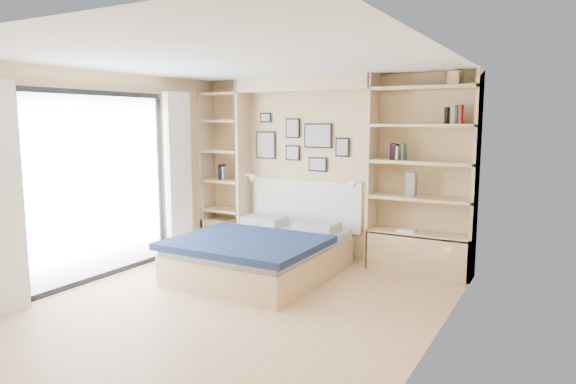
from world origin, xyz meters
The scene contains 8 objects.
ground centered at (0.00, 0.00, 0.00)m, with size 4.50×4.50×0.00m, color tan.
room_shell centered at (-0.39, 1.52, 1.08)m, with size 4.50×4.50×4.50m.
bed centered at (-0.35, 1.07, 0.28)m, with size 1.72×2.24×1.07m.
photo_gallery centered at (-0.45, 2.22, 1.60)m, with size 1.48×0.02×0.82m.
reading_lamps centered at (-0.30, 2.00, 1.10)m, with size 1.92×0.12×0.15m.
shelf_decor centered at (1.04, 2.07, 1.67)m, with size 3.51×0.23×2.03m.
deck centered at (-3.60, 0.00, 0.00)m, with size 3.20×4.00×0.05m, color #726454.
deck_chair centered at (-3.83, 0.81, 0.32)m, with size 0.64×0.78×0.68m.
Camera 1 is at (2.97, -4.22, 1.91)m, focal length 32.00 mm.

